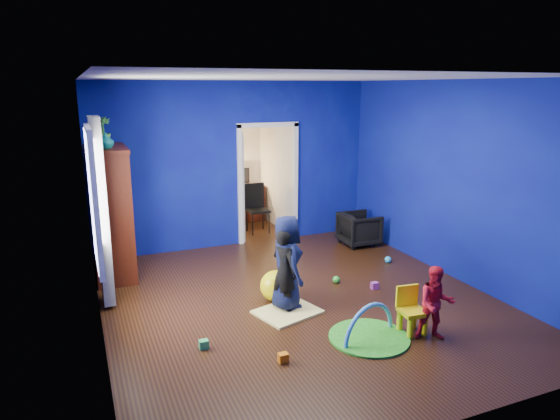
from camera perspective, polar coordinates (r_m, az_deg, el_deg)
name	(u,v)px	position (r m, az deg, el deg)	size (l,w,h in m)	color
floor	(301,301)	(6.79, 2.36, -10.40)	(5.00, 5.50, 0.01)	black
ceiling	(303,78)	(6.19, 2.64, 14.86)	(5.00, 5.50, 0.01)	white
wall_back	(236,165)	(8.86, -5.06, 5.13)	(5.00, 0.02, 2.90)	#0B0D7C
wall_front	(451,266)	(4.11, 19.00, -6.03)	(5.00, 0.02, 2.90)	#0B0D7C
wall_left	(92,215)	(5.77, -20.65, -0.50)	(0.02, 5.50, 2.90)	#0B0D7C
wall_right	(457,182)	(7.71, 19.60, 3.06)	(0.02, 5.50, 2.90)	#0B0D7C
alcove	(252,167)	(9.90, -3.25, 4.92)	(1.00, 1.75, 2.50)	silver
armchair	(359,229)	(9.14, 9.05, -2.15)	(0.63, 0.65, 0.59)	black
child_black	(284,270)	(6.34, 0.51, -6.91)	(0.39, 0.26, 1.08)	black
child_navy	(287,263)	(6.39, 0.75, -6.02)	(0.60, 0.39, 1.23)	#0E1536
toddler_red	(436,303)	(5.96, 17.38, -10.15)	(0.42, 0.33, 0.86)	red
vase	(106,141)	(7.33, -19.31, 7.48)	(0.22, 0.22, 0.23)	#0D5E69
potted_plant	(103,131)	(7.83, -19.62, 8.50)	(0.23, 0.23, 0.41)	#388E33
tv_armoire	(110,213)	(7.80, -18.82, -0.30)	(0.58, 1.14, 1.96)	#371609
crt_tv	(113,210)	(7.80, -18.55, 0.01)	(0.46, 0.70, 0.54)	silver
yellow_blanket	(287,312)	(6.47, 0.86, -11.56)	(0.75, 0.60, 0.03)	#F2E07A
hopper_ball	(276,286)	(6.74, -0.50, -8.67)	(0.42, 0.42, 0.42)	yellow
kid_chair	(413,313)	(6.08, 14.92, -11.33)	(0.28, 0.28, 0.50)	yellow
play_mat	(369,337)	(5.97, 10.13, -14.13)	(0.92, 0.92, 0.02)	#469922
toy_arch	(369,337)	(5.96, 10.13, -14.07)	(0.82, 0.82, 0.05)	#3F8CD8
window_left	(92,199)	(6.09, -20.73, 1.19)	(0.03, 0.95, 1.55)	white
curtain	(102,213)	(6.69, -19.72, -0.27)	(0.14, 0.42, 2.40)	slate
doorway	(268,185)	(9.13, -1.41, 2.89)	(1.16, 0.10, 2.10)	white
study_desk	(242,203)	(10.66, -4.32, 0.75)	(0.88, 0.44, 0.75)	#3D140A
desk_monitor	(240,176)	(10.66, -4.58, 3.90)	(0.40, 0.05, 0.32)	black
desk_lamp	(228,178)	(10.52, -5.93, 3.63)	(0.14, 0.14, 0.14)	#FFD88C
folding_chair	(258,210)	(9.76, -2.56, 0.05)	(0.40, 0.40, 0.92)	black
book_shelf	(239,125)	(10.51, -4.68, 9.64)	(0.88, 0.24, 0.04)	white
toy_0	(428,294)	(7.19, 16.52, -9.14)	(0.10, 0.08, 0.10)	#F84C29
toy_1	(388,259)	(8.37, 12.25, -5.53)	(0.11, 0.11, 0.11)	#28ABE5
toy_2	(283,358)	(5.42, 0.36, -16.54)	(0.10, 0.08, 0.10)	orange
toy_3	(336,279)	(7.41, 6.44, -7.88)	(0.11, 0.11, 0.11)	green
toy_4	(375,286)	(7.29, 10.75, -8.48)	(0.10, 0.08, 0.10)	#B744B6
toy_5	(204,344)	(5.72, -8.71, -14.94)	(0.10, 0.08, 0.10)	green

